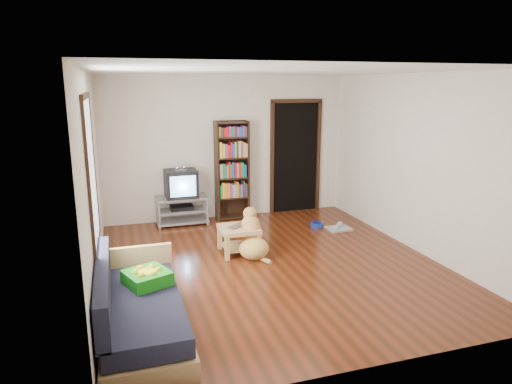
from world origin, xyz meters
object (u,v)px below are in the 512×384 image
object	(u,v)px
laptop	(239,227)
bookshelf	(232,165)
crt_tv	(181,183)
grey_rag	(339,229)
coffee_table	(239,235)
tv_stand	(182,209)
green_cushion	(147,278)
sofa	(138,313)
dog_bowl	(317,225)
dog	(252,238)

from	to	relation	value
laptop	bookshelf	bearing A→B (deg)	44.23
laptop	crt_tv	distance (m)	1.86
grey_rag	laptop	bearing A→B (deg)	-163.34
grey_rag	bookshelf	distance (m)	2.22
grey_rag	coffee_table	size ratio (longest dim) A/B	0.73
tv_stand	crt_tv	distance (m)	0.47
green_cushion	bookshelf	world-z (taller)	bookshelf
laptop	tv_stand	size ratio (longest dim) A/B	0.35
green_cushion	bookshelf	distance (m)	3.90
green_cushion	bookshelf	bearing A→B (deg)	40.49
crt_tv	bookshelf	bearing A→B (deg)	4.32
laptop	tv_stand	distance (m)	1.82
tv_stand	crt_tv	world-z (taller)	crt_tv
sofa	laptop	bearing A→B (deg)	50.88
laptop	grey_rag	xyz separation A→B (m)	(1.93, 0.58, -0.40)
green_cushion	sofa	bearing A→B (deg)	-134.00
dog_bowl	dog	world-z (taller)	dog
dog_bowl	sofa	bearing A→B (deg)	-139.32
dog	coffee_table	bearing A→B (deg)	143.98
laptop	crt_tv	bearing A→B (deg)	74.24
green_cushion	coffee_table	distance (m)	2.19
tv_stand	crt_tv	xyz separation A→B (m)	(0.00, 0.02, 0.47)
dog	sofa	bearing A→B (deg)	-133.53
coffee_table	grey_rag	bearing A→B (deg)	15.84
dog_bowl	grey_rag	bearing A→B (deg)	-39.81
coffee_table	crt_tv	bearing A→B (deg)	108.86
grey_rag	crt_tv	world-z (taller)	crt_tv
grey_rag	crt_tv	size ratio (longest dim) A/B	0.69
grey_rag	bookshelf	bearing A→B (deg)	141.87
bookshelf	crt_tv	bearing A→B (deg)	-175.68
dog	tv_stand	bearing A→B (deg)	112.64
grey_rag	tv_stand	size ratio (longest dim) A/B	0.44
grey_rag	crt_tv	bearing A→B (deg)	155.28
bookshelf	sofa	xyz separation A→B (m)	(-1.92, -3.72, -0.74)
laptop	crt_tv	world-z (taller)	crt_tv
dog_bowl	sofa	world-z (taller)	sofa
green_cushion	coffee_table	xyz separation A→B (m)	(1.43, 1.64, -0.21)
bookshelf	dog_bowl	bearing A→B (deg)	-37.73
grey_rag	dog_bowl	bearing A→B (deg)	140.19
green_cushion	dog	world-z (taller)	dog
laptop	bookshelf	distance (m)	1.94
dog_bowl	sofa	size ratio (longest dim) A/B	0.12
dog	dog_bowl	bearing A→B (deg)	32.27
laptop	sofa	world-z (taller)	sofa
laptop	dog_bowl	size ratio (longest dim) A/B	1.44
laptop	tv_stand	world-z (taller)	tv_stand
grey_rag	tv_stand	bearing A→B (deg)	155.69
laptop	coffee_table	xyz separation A→B (m)	(0.00, 0.03, -0.13)
sofa	green_cushion	bearing A→B (deg)	67.77
grey_rag	coffee_table	xyz separation A→B (m)	(-1.93, -0.55, 0.27)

